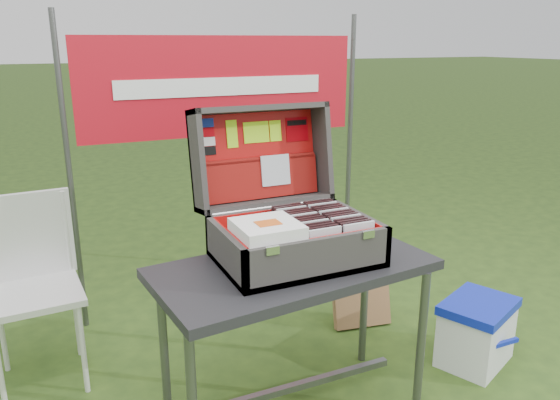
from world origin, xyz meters
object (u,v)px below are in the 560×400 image
suitcase (289,187)px  chair (35,296)px  table (293,341)px  cooler (476,332)px  cardboard_box (361,296)px

suitcase → chair: (-0.99, 0.60, -0.55)m
table → suitcase: bearing=69.3°
cooler → chair: size_ratio=0.43×
cooler → chair: chair is taller
cooler → cardboard_box: size_ratio=1.09×
suitcase → cardboard_box: 1.13m
cardboard_box → table: bearing=-132.8°
suitcase → chair: 1.28m
cooler → cardboard_box: 0.64m
chair → cardboard_box: 1.67m
suitcase → table: bearing=-104.8°
suitcase → cooler: 1.28m
suitcase → cardboard_box: bearing=33.7°
table → chair: bearing=138.4°
cardboard_box → suitcase: bearing=-137.1°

